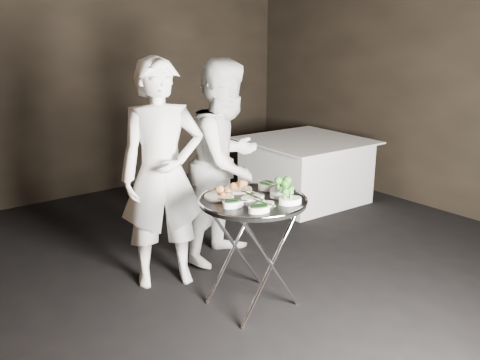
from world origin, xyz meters
TOP-DOWN VIEW (x-y plane):
  - floor at (0.00, 0.00)m, footprint 6.00×7.00m
  - wall_back at (0.00, 3.52)m, footprint 6.00×0.05m
  - tray_stand at (-0.09, 0.06)m, footprint 0.56×0.47m
  - serving_tray at (-0.09, 0.06)m, footprint 0.79×0.79m
  - potato_plate_a at (-0.26, 0.24)m, footprint 0.21×0.21m
  - potato_plate_b at (-0.04, 0.29)m, footprint 0.21×0.21m
  - greens_bowl at (0.15, 0.19)m, footprint 0.13×0.13m
  - asparagus_plate_a at (-0.09, 0.07)m, footprint 0.20×0.12m
  - asparagus_plate_b at (-0.12, -0.10)m, footprint 0.18×0.11m
  - spinach_bowl_a at (-0.30, 0.02)m, footprint 0.17×0.12m
  - spinach_bowl_b at (-0.23, -0.17)m, footprint 0.17×0.14m
  - broccoli_bowl_a at (0.12, 0.01)m, footprint 0.23×0.21m
  - broccoli_bowl_b at (0.06, -0.17)m, footprint 0.19×0.16m
  - serving_utensils at (-0.07, 0.13)m, footprint 0.59×0.43m
  - waiter_left at (-0.40, 0.80)m, footprint 0.78×0.65m
  - waiter_right at (0.29, 0.89)m, footprint 1.05×0.93m
  - dining_table at (2.02, 1.63)m, footprint 1.32×1.32m

SIDE VIEW (x-z plane):
  - floor at x=0.00m, z-range -0.05..0.00m
  - dining_table at x=2.02m, z-range 0.00..0.76m
  - tray_stand at x=-0.09m, z-range 0.05..0.87m
  - serving_tray at x=-0.09m, z-range 0.81..0.85m
  - asparagus_plate_b at x=-0.12m, z-range 0.84..0.87m
  - asparagus_plate_a at x=-0.09m, z-range 0.84..0.88m
  - spinach_bowl_b at x=-0.23m, z-range 0.84..0.90m
  - spinach_bowl_a at x=-0.30m, z-range 0.84..0.90m
  - broccoli_bowl_b at x=0.06m, z-range 0.84..0.91m
  - potato_plate_b at x=-0.04m, z-range 0.84..0.91m
  - potato_plate_a at x=-0.26m, z-range 0.84..0.92m
  - greens_bowl at x=0.15m, z-range 0.84..0.91m
  - broccoli_bowl_a at x=0.12m, z-range 0.84..0.92m
  - waiter_right at x=0.29m, z-range 0.00..1.79m
  - serving_utensils at x=-0.07m, z-range 0.89..0.90m
  - waiter_left at x=-0.40m, z-range 0.00..1.83m
  - wall_back at x=0.00m, z-range 0.00..3.00m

